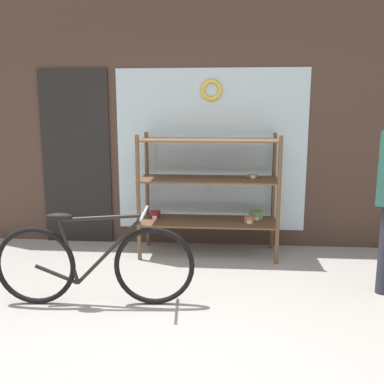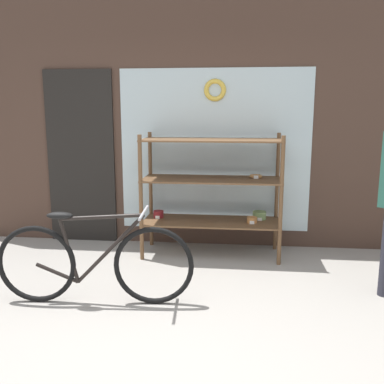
% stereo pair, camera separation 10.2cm
% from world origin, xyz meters
% --- Properties ---
extents(ground_plane, '(30.00, 30.00, 0.00)m').
position_xyz_m(ground_plane, '(0.00, 0.00, 0.00)').
color(ground_plane, gray).
extents(storefront_facade, '(6.01, 0.13, 3.17)m').
position_xyz_m(storefront_facade, '(-0.04, 2.36, 1.55)').
color(storefront_facade, '#473328').
rests_on(storefront_facade, ground_plane).
extents(display_case, '(1.53, 0.56, 1.37)m').
position_xyz_m(display_case, '(0.21, 1.95, 0.80)').
color(display_case, brown).
rests_on(display_case, ground_plane).
extents(bicycle, '(1.68, 0.46, 0.81)m').
position_xyz_m(bicycle, '(-0.71, 0.58, 0.36)').
color(bicycle, black).
rests_on(bicycle, ground_plane).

